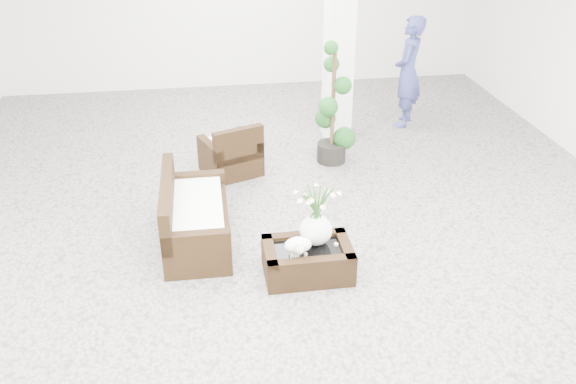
{
  "coord_description": "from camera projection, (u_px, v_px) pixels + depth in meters",
  "views": [
    {
      "loc": [
        -0.88,
        -5.88,
        3.79
      ],
      "look_at": [
        0.0,
        -0.1,
        0.62
      ],
      "focal_mm": 37.89,
      "sensor_mm": 36.0,
      "label": 1
    }
  ],
  "objects": [
    {
      "name": "topiary",
      "position": [
        333.0,
        104.0,
        8.38
      ],
      "size": [
        0.46,
        0.46,
        1.72
      ],
      "primitive_type": null,
      "color": "#164516",
      "rests_on": "ground"
    },
    {
      "name": "planter_narcissus",
      "position": [
        316.0,
        210.0,
        6.13
      ],
      "size": [
        0.44,
        0.44,
        0.8
      ],
      "primitive_type": null,
      "color": "white",
      "rests_on": "coffee_table"
    },
    {
      "name": "sheep_figurine",
      "position": [
        298.0,
        247.0,
        6.07
      ],
      "size": [
        0.28,
        0.23,
        0.21
      ],
      "primitive_type": "ellipsoid",
      "color": "white",
      "rests_on": "coffee_table"
    },
    {
      "name": "column",
      "position": [
        340.0,
        23.0,
        8.79
      ],
      "size": [
        0.4,
        0.4,
        3.5
      ],
      "primitive_type": "cube",
      "color": "white",
      "rests_on": "ground"
    },
    {
      "name": "loveseat",
      "position": [
        196.0,
        211.0,
        6.74
      ],
      "size": [
        0.72,
        1.48,
        0.79
      ],
      "primitive_type": "cube",
      "rotation": [
        0.0,
        0.0,
        1.56
      ],
      "color": "black",
      "rests_on": "ground"
    },
    {
      "name": "coffee_table",
      "position": [
        308.0,
        261.0,
        6.3
      ],
      "size": [
        0.9,
        0.6,
        0.31
      ],
      "primitive_type": "cube",
      "color": "black",
      "rests_on": "ground"
    },
    {
      "name": "tealight",
      "position": [
        336.0,
        244.0,
        6.27
      ],
      "size": [
        0.04,
        0.04,
        0.03
      ],
      "primitive_type": "cylinder",
      "color": "white",
      "rests_on": "coffee_table"
    },
    {
      "name": "shopper",
      "position": [
        408.0,
        72.0,
        9.62
      ],
      "size": [
        0.67,
        0.77,
        1.76
      ],
      "primitive_type": "imported",
      "rotation": [
        0.0,
        0.0,
        -2.06
      ],
      "color": "navy",
      "rests_on": "ground"
    },
    {
      "name": "ground",
      "position": [
        287.0,
        235.0,
        7.04
      ],
      "size": [
        11.0,
        11.0,
        0.0
      ],
      "primitive_type": "plane",
      "color": "gray",
      "rests_on": "ground"
    },
    {
      "name": "armchair",
      "position": [
        230.0,
        148.0,
        8.29
      ],
      "size": [
        0.9,
        0.88,
        0.75
      ],
      "primitive_type": "cube",
      "rotation": [
        0.0,
        0.0,
        3.51
      ],
      "color": "black",
      "rests_on": "ground"
    }
  ]
}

